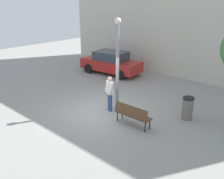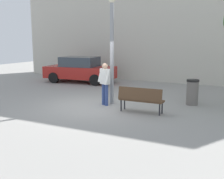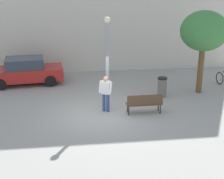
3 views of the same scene
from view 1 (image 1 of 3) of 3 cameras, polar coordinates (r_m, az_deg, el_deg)
The scene contains 7 objects.
ground_plane at distance 12.04m, azimuth -2.15°, elevation -4.86°, with size 36.00×36.00×0.00m, color gray.
building_facade at distance 17.66m, azimuth 17.43°, elevation 18.50°, with size 19.23×2.00×9.70m, color beige.
lamppost at distance 11.51m, azimuth 1.23°, elevation 6.57°, with size 0.28×0.28×4.22m.
person_by_lamppost at distance 11.73m, azimuth -0.49°, elevation -0.42°, with size 0.63×0.47×1.67m.
park_bench at distance 10.56m, azimuth 4.49°, elevation -5.37°, with size 1.61×0.49×0.92m.
parked_car_red at distance 17.72m, azimuth -0.24°, elevation 6.03°, with size 4.36×2.17×1.55m.
trash_bin at distance 11.57m, azimuth 16.49°, elevation -4.00°, with size 0.49×0.49×1.02m.
Camera 1 is at (7.67, -7.78, 5.06)m, focal length 41.03 mm.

